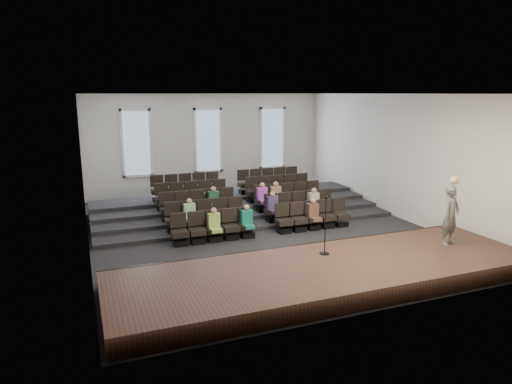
# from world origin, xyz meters

# --- Properties ---
(ground) EXTENTS (14.00, 14.00, 0.00)m
(ground) POSITION_xyz_m (0.00, 0.00, 0.00)
(ground) COLOR black
(ground) RESTS_ON ground
(ceiling) EXTENTS (12.00, 14.00, 0.02)m
(ceiling) POSITION_xyz_m (0.00, 0.00, 5.01)
(ceiling) COLOR white
(ceiling) RESTS_ON ground
(wall_back) EXTENTS (12.00, 0.04, 5.00)m
(wall_back) POSITION_xyz_m (0.00, 7.02, 2.50)
(wall_back) COLOR silver
(wall_back) RESTS_ON ground
(wall_front) EXTENTS (12.00, 0.04, 5.00)m
(wall_front) POSITION_xyz_m (0.00, -7.02, 2.50)
(wall_front) COLOR silver
(wall_front) RESTS_ON ground
(wall_left) EXTENTS (0.04, 14.00, 5.00)m
(wall_left) POSITION_xyz_m (-6.02, 0.00, 2.50)
(wall_left) COLOR silver
(wall_left) RESTS_ON ground
(wall_right) EXTENTS (0.04, 14.00, 5.00)m
(wall_right) POSITION_xyz_m (6.02, 0.00, 2.50)
(wall_right) COLOR silver
(wall_right) RESTS_ON ground
(stage) EXTENTS (11.80, 3.60, 0.50)m
(stage) POSITION_xyz_m (0.00, -5.10, 0.25)
(stage) COLOR #42291C
(stage) RESTS_ON ground
(stage_lip) EXTENTS (11.80, 0.06, 0.52)m
(stage_lip) POSITION_xyz_m (0.00, -3.33, 0.25)
(stage_lip) COLOR black
(stage_lip) RESTS_ON ground
(risers) EXTENTS (11.80, 4.80, 0.60)m
(risers) POSITION_xyz_m (0.00, 3.17, 0.20)
(risers) COLOR black
(risers) RESTS_ON ground
(seating_rows) EXTENTS (6.80, 4.70, 1.67)m
(seating_rows) POSITION_xyz_m (-0.00, 1.54, 0.68)
(seating_rows) COLOR black
(seating_rows) RESTS_ON ground
(windows) EXTENTS (8.44, 0.10, 3.24)m
(windows) POSITION_xyz_m (0.00, 6.95, 2.70)
(windows) COLOR white
(windows) RESTS_ON wall_back
(audience) EXTENTS (5.45, 2.64, 1.10)m
(audience) POSITION_xyz_m (0.08, 0.45, 0.83)
(audience) COLOR #A4C950
(audience) RESTS_ON seating_rows
(speaker) EXTENTS (0.77, 0.62, 1.83)m
(speaker) POSITION_xyz_m (4.25, -4.93, 1.41)
(speaker) COLOR #53514E
(speaker) RESTS_ON stage
(mic_stand) EXTENTS (0.28, 0.28, 1.70)m
(mic_stand) POSITION_xyz_m (0.29, -4.30, 1.01)
(mic_stand) COLOR black
(mic_stand) RESTS_ON stage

